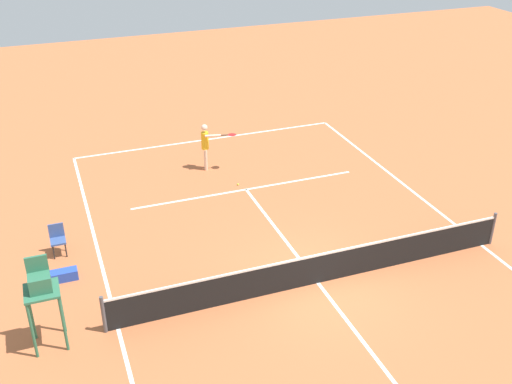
% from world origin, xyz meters
% --- Properties ---
extents(ground_plane, '(60.00, 60.00, 0.00)m').
position_xyz_m(ground_plane, '(0.00, 0.00, 0.00)').
color(ground_plane, '#B76038').
extents(court_lines, '(11.14, 21.78, 0.01)m').
position_xyz_m(court_lines, '(0.00, 0.00, 0.00)').
color(court_lines, white).
rests_on(court_lines, ground).
extents(tennis_net, '(11.74, 0.10, 1.07)m').
position_xyz_m(tennis_net, '(0.00, 0.00, 0.50)').
color(tennis_net, '#4C4C51').
rests_on(tennis_net, ground).
extents(player_serving, '(1.27, 0.79, 1.81)m').
position_xyz_m(player_serving, '(0.82, -8.09, 1.09)').
color(player_serving, beige).
rests_on(player_serving, ground).
extents(tennis_ball, '(0.07, 0.07, 0.07)m').
position_xyz_m(tennis_ball, '(0.16, -6.38, 0.03)').
color(tennis_ball, '#CCE033').
rests_on(tennis_ball, ground).
extents(umpire_chair, '(0.80, 0.80, 2.41)m').
position_xyz_m(umpire_chair, '(7.11, -0.03, 1.61)').
color(umpire_chair, '#2D6B4C').
rests_on(umpire_chair, ground).
extents(courtside_chair_mid, '(0.44, 0.46, 0.95)m').
position_xyz_m(courtside_chair_mid, '(6.59, -4.02, 0.53)').
color(courtside_chair_mid, '#262626').
rests_on(courtside_chair_mid, ground).
extents(equipment_bag, '(0.76, 0.32, 0.30)m').
position_xyz_m(equipment_bag, '(6.59, -2.61, 0.15)').
color(equipment_bag, '#2647B7').
rests_on(equipment_bag, ground).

